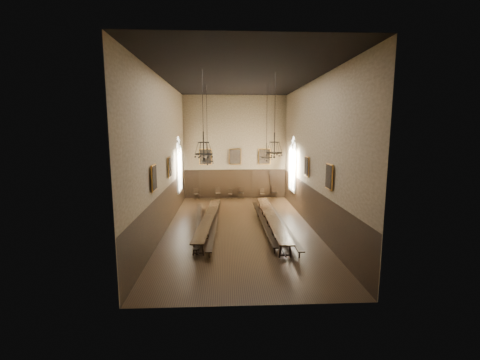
{
  "coord_description": "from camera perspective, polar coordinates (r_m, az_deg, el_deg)",
  "views": [
    {
      "loc": [
        -0.86,
        -19.28,
        6.04
      ],
      "look_at": [
        0.1,
        1.5,
        2.77
      ],
      "focal_mm": 24.0,
      "sensor_mm": 36.0,
      "label": 1
    }
  ],
  "objects": [
    {
      "name": "portrait_left_1",
      "position": [
        16.34,
        -15.05,
        0.39
      ],
      "size": [
        0.12,
        1.0,
        1.3
      ],
      "color": "#C88530",
      "rests_on": "wall_left"
    },
    {
      "name": "chair_3",
      "position": [
        28.48,
        -1.79,
        -2.79
      ],
      "size": [
        0.46,
        0.46,
        0.86
      ],
      "rotation": [
        0.0,
        0.0,
        -0.25
      ],
      "color": "black",
      "rests_on": "floor"
    },
    {
      "name": "wall_back",
      "position": [
        28.35,
        -0.9,
        5.81
      ],
      "size": [
        9.0,
        0.02,
        9.0
      ],
      "primitive_type": "cube",
      "color": "#8C7756",
      "rests_on": "ground"
    },
    {
      "name": "window_right",
      "position": [
        25.48,
        9.37,
        2.86
      ],
      "size": [
        0.2,
        2.2,
        4.6
      ],
      "primitive_type": null,
      "color": "white",
      "rests_on": "wall_right"
    },
    {
      "name": "portrait_back_0",
      "position": [
        28.31,
        -6.17,
        4.13
      ],
      "size": [
        1.1,
        0.12,
        1.4
      ],
      "color": "#C88530",
      "rests_on": "wall_back"
    },
    {
      "name": "window_left",
      "position": [
        25.18,
        -10.79,
        2.75
      ],
      "size": [
        0.2,
        2.2,
        4.6
      ],
      "primitive_type": null,
      "color": "white",
      "rests_on": "wall_left"
    },
    {
      "name": "chandelier_front_right",
      "position": [
        17.5,
        6.12,
        5.74
      ],
      "size": [
        0.89,
        0.89,
        4.35
      ],
      "color": "black",
      "rests_on": "ceiling"
    },
    {
      "name": "portrait_right_0",
      "position": [
        21.08,
        11.78,
        2.37
      ],
      "size": [
        0.12,
        1.0,
        1.3
      ],
      "color": "#C88530",
      "rests_on": "wall_right"
    },
    {
      "name": "wall_right",
      "position": [
        20.08,
        12.92,
        4.3
      ],
      "size": [
        0.02,
        18.0,
        9.0
      ],
      "primitive_type": "cube",
      "color": "#8C7756",
      "rests_on": "ground"
    },
    {
      "name": "bench_right_inner",
      "position": [
        20.45,
        4.05,
        -7.46
      ],
      "size": [
        0.45,
        9.79,
        0.44
      ],
      "rotation": [
        0.0,
        0.0,
        0.02
      ],
      "color": "black",
      "rests_on": "floor"
    },
    {
      "name": "portrait_back_1",
      "position": [
        28.27,
        -0.89,
        4.18
      ],
      "size": [
        1.1,
        0.12,
        1.4
      ],
      "color": "#C88530",
      "rests_on": "wall_back"
    },
    {
      "name": "floor",
      "position": [
        20.23,
        -0.08,
        -8.47
      ],
      "size": [
        9.0,
        18.0,
        0.02
      ],
      "primitive_type": "cube",
      "color": "black",
      "rests_on": "ground"
    },
    {
      "name": "chair_4",
      "position": [
        28.5,
        0.17,
        -2.67
      ],
      "size": [
        0.56,
        0.56,
        1.04
      ],
      "rotation": [
        0.0,
        0.0,
        -0.26
      ],
      "color": "black",
      "rests_on": "floor"
    },
    {
      "name": "chandelier_back_left",
      "position": [
        22.24,
        -5.81,
        4.27
      ],
      "size": [
        0.81,
        0.81,
        5.26
      ],
      "color": "black",
      "rests_on": "ceiling"
    },
    {
      "name": "chair_0",
      "position": [
        28.45,
        -7.73,
        -2.82
      ],
      "size": [
        0.54,
        0.54,
        0.96
      ],
      "rotation": [
        0.0,
        0.0,
        0.34
      ],
      "color": "black",
      "rests_on": "floor"
    },
    {
      "name": "chair_2",
      "position": [
        28.48,
        -3.89,
        -2.71
      ],
      "size": [
        0.55,
        0.55,
        1.01
      ],
      "rotation": [
        0.0,
        0.0,
        0.27
      ],
      "color": "black",
      "rests_on": "floor"
    },
    {
      "name": "bench_right_outer",
      "position": [
        20.42,
        7.14,
        -7.44
      ],
      "size": [
        0.49,
        10.79,
        0.49
      ],
      "rotation": [
        0.0,
        0.0,
        0.02
      ],
      "color": "black",
      "rests_on": "floor"
    },
    {
      "name": "bench_left_inner",
      "position": [
        20.13,
        -4.48,
        -7.68
      ],
      "size": [
        0.58,
        10.35,
        0.47
      ],
      "rotation": [
        0.0,
        0.0,
        -0.03
      ],
      "color": "black",
      "rests_on": "floor"
    },
    {
      "name": "wall_left",
      "position": [
        19.69,
        -13.35,
        4.2
      ],
      "size": [
        0.02,
        18.0,
        9.0
      ],
      "primitive_type": "cube",
      "color": "#8C7756",
      "rests_on": "ground"
    },
    {
      "name": "bench_left_outer",
      "position": [
        20.22,
        -7.41,
        -7.72
      ],
      "size": [
        0.85,
        9.54,
        0.43
      ],
      "rotation": [
        0.0,
        0.0,
        0.06
      ],
      "color": "black",
      "rests_on": "floor"
    },
    {
      "name": "chandelier_back_right",
      "position": [
        21.59,
        4.72,
        4.92
      ],
      "size": [
        0.8,
        0.8,
        4.95
      ],
      "color": "black",
      "rests_on": "ceiling"
    },
    {
      "name": "chair_6",
      "position": [
        28.57,
        4.01,
        -2.77
      ],
      "size": [
        0.46,
        0.46,
        0.87
      ],
      "rotation": [
        0.0,
        0.0,
        0.22
      ],
      "color": "black",
      "rests_on": "floor"
    },
    {
      "name": "wainscot_panelling",
      "position": [
        19.89,
        -0.09,
        -5.01
      ],
      "size": [
        9.0,
        18.0,
        2.5
      ],
      "primitive_type": null,
      "color": "black",
      "rests_on": "floor"
    },
    {
      "name": "portrait_right_1",
      "position": [
        16.8,
        15.57,
        0.59
      ],
      "size": [
        0.12,
        1.0,
        1.3
      ],
      "color": "#C88530",
      "rests_on": "wall_right"
    },
    {
      "name": "chair_7",
      "position": [
        28.74,
        6.12,
        -2.64
      ],
      "size": [
        0.5,
        0.5,
        1.01
      ],
      "rotation": [
        0.0,
        0.0,
        0.13
      ],
      "color": "black",
      "rests_on": "floor"
    },
    {
      "name": "ceiling",
      "position": [
        19.53,
        -0.09,
        17.67
      ],
      "size": [
        9.0,
        18.0,
        0.02
      ],
      "primitive_type": "cube",
      "color": "black",
      "rests_on": "ground"
    },
    {
      "name": "table_right",
      "position": [
        20.1,
        5.54,
        -7.4
      ],
      "size": [
        0.75,
        10.34,
        0.81
      ],
      "rotation": [
        0.0,
        0.0,
        0.0
      ],
      "color": "black",
      "rests_on": "floor"
    },
    {
      "name": "portrait_left_0",
      "position": [
        20.72,
        -12.41,
        2.23
      ],
      "size": [
        0.12,
        1.0,
        1.3
      ],
      "color": "#C88530",
      "rests_on": "wall_left"
    },
    {
      "name": "portrait_back_2",
      "position": [
        28.47,
        4.36,
        4.18
      ],
      "size": [
        1.1,
        0.12,
        1.4
      ],
      "color": "#C88530",
      "rests_on": "wall_back"
    },
    {
      "name": "table_left",
      "position": [
        20.03,
        -5.58,
        -7.55
      ],
      "size": [
        1.32,
        9.57,
        0.74
      ],
      "rotation": [
        0.0,
        0.0,
        -0.07
      ],
      "color": "black",
      "rests_on": "floor"
    },
    {
      "name": "wall_front",
      "position": [
        10.42,
        2.12,
        0.44
      ],
      "size": [
        9.0,
        0.02,
        9.0
      ],
      "primitive_type": "cube",
      "color": "#8C7756",
      "rests_on": "ground"
    },
    {
      "name": "chandelier_front_left",
      "position": [
        16.63,
        -6.5,
        5.52
      ],
      "size": [
        0.93,
        0.93,
        4.37
      ],
      "color": "black",
      "rests_on": "ceiling"
    }
  ]
}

